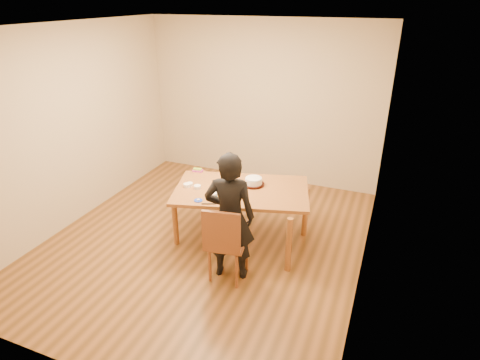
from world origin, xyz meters
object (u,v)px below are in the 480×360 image
at_px(cake, 254,181).
at_px(person, 230,217).
at_px(dining_chair, 229,243).
at_px(cake_plate, 254,184).
at_px(dining_table, 241,191).

xyz_separation_m(cake, person, (0.05, -0.90, -0.04)).
height_order(dining_chair, cake_plate, cake_plate).
distance_m(dining_table, cake_plate, 0.20).
xyz_separation_m(cake_plate, person, (0.05, -0.90, 0.00)).
bearing_deg(cake, cake_plate, 0.00).
relative_size(dining_table, person, 1.10).
height_order(dining_table, cake, cake).
height_order(dining_table, dining_chair, dining_table).
height_order(dining_chair, person, person).
bearing_deg(cake_plate, dining_chair, -87.09).
distance_m(cake_plate, cake, 0.05).
bearing_deg(cake, dining_table, -120.68).
distance_m(dining_table, cake, 0.21).
relative_size(dining_chair, cake_plate, 1.37).
height_order(dining_chair, cake, cake).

